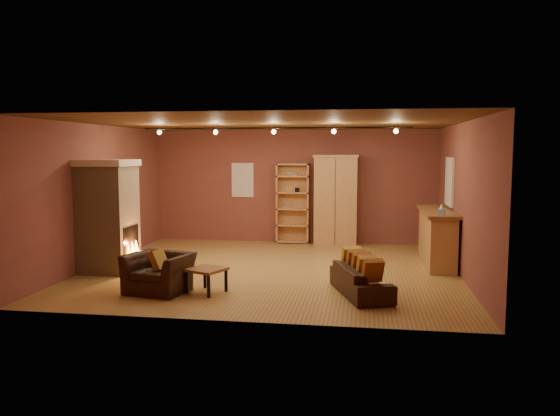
% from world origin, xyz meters
% --- Properties ---
extents(floor, '(7.00, 7.00, 0.00)m').
position_xyz_m(floor, '(0.00, 0.00, 0.00)').
color(floor, olive).
rests_on(floor, ground).
extents(ceiling, '(7.00, 7.00, 0.00)m').
position_xyz_m(ceiling, '(0.00, 0.00, 2.80)').
color(ceiling, brown).
rests_on(ceiling, back_wall).
extents(back_wall, '(7.00, 0.02, 2.80)m').
position_xyz_m(back_wall, '(0.00, 3.25, 1.40)').
color(back_wall, brown).
rests_on(back_wall, floor).
extents(left_wall, '(0.02, 6.50, 2.80)m').
position_xyz_m(left_wall, '(-3.50, 0.00, 1.40)').
color(left_wall, brown).
rests_on(left_wall, floor).
extents(right_wall, '(0.02, 6.50, 2.80)m').
position_xyz_m(right_wall, '(3.50, 0.00, 1.40)').
color(right_wall, brown).
rests_on(right_wall, floor).
extents(fireplace, '(1.01, 0.98, 2.12)m').
position_xyz_m(fireplace, '(-3.04, -0.60, 1.06)').
color(fireplace, tan).
rests_on(fireplace, floor).
extents(back_window, '(0.56, 0.04, 0.86)m').
position_xyz_m(back_window, '(-1.30, 3.23, 1.55)').
color(back_window, silver).
rests_on(back_window, back_wall).
extents(bookcase, '(0.81, 0.31, 1.98)m').
position_xyz_m(bookcase, '(-0.00, 3.14, 1.00)').
color(bookcase, tan).
rests_on(bookcase, floor).
extents(armoire, '(1.08, 0.61, 2.19)m').
position_xyz_m(armoire, '(1.06, 2.97, 1.10)').
color(armoire, tan).
rests_on(armoire, floor).
extents(bar_counter, '(0.62, 2.30, 1.10)m').
position_xyz_m(bar_counter, '(3.20, 1.04, 0.56)').
color(bar_counter, tan).
rests_on(bar_counter, floor).
extents(tissue_box, '(0.15, 0.15, 0.22)m').
position_xyz_m(tissue_box, '(3.15, 0.10, 1.19)').
color(tissue_box, '#83ACD3').
rests_on(tissue_box, bar_counter).
extents(right_window, '(0.05, 0.90, 1.00)m').
position_xyz_m(right_window, '(3.47, 1.40, 1.65)').
color(right_window, silver).
rests_on(right_window, right_wall).
extents(loveseat, '(0.93, 1.63, 0.69)m').
position_xyz_m(loveseat, '(1.71, -1.61, 0.33)').
color(loveseat, black).
rests_on(loveseat, floor).
extents(armchair, '(1.07, 0.82, 0.84)m').
position_xyz_m(armchair, '(-1.54, -1.92, 0.42)').
color(armchair, black).
rests_on(armchair, floor).
extents(coffee_table, '(0.70, 0.70, 0.40)m').
position_xyz_m(coffee_table, '(-0.76, -1.86, 0.34)').
color(coffee_table, olive).
rests_on(coffee_table, floor).
extents(track_rail, '(5.20, 0.09, 0.13)m').
position_xyz_m(track_rail, '(0.00, 0.20, 2.69)').
color(track_rail, black).
rests_on(track_rail, ceiling).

